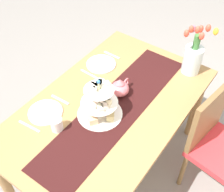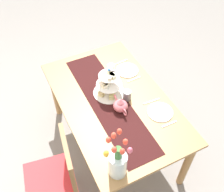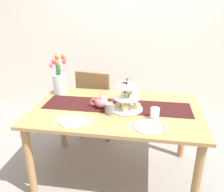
{
  "view_description": "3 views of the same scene",
  "coord_description": "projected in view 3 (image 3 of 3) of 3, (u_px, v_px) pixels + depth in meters",
  "views": [
    {
      "loc": [
        1.11,
        0.82,
        2.25
      ],
      "look_at": [
        -0.05,
        -0.01,
        0.8
      ],
      "focal_mm": 47.8,
      "sensor_mm": 36.0,
      "label": 1
    },
    {
      "loc": [
        -1.47,
        0.74,
        2.61
      ],
      "look_at": [
        0.01,
        0.01,
        0.8
      ],
      "focal_mm": 42.83,
      "sensor_mm": 36.0,
      "label": 2
    },
    {
      "loc": [
        0.27,
        -1.93,
        1.66
      ],
      "look_at": [
        -0.04,
        0.05,
        0.85
      ],
      "focal_mm": 36.93,
      "sensor_mm": 36.0,
      "label": 3
    }
  ],
  "objects": [
    {
      "name": "knife_left",
      "position": [
        90.0,
        122.0,
        1.89
      ],
      "size": [
        0.02,
        0.17,
        0.01
      ],
      "primitive_type": "cube",
      "rotation": [
        0.0,
        0.0,
        -0.04
      ],
      "color": "silver",
      "rests_on": "dining_table"
    },
    {
      "name": "dinner_plate_right",
      "position": [
        148.0,
        127.0,
        1.82
      ],
      "size": [
        0.23,
        0.23,
        0.01
      ],
      "primitive_type": "cylinder",
      "color": "white",
      "rests_on": "dining_table"
    },
    {
      "name": "teapot",
      "position": [
        102.0,
        102.0,
        2.14
      ],
      "size": [
        0.24,
        0.13,
        0.14
      ],
      "color": "#D66B75",
      "rests_on": "table_runner"
    },
    {
      "name": "tulip_vase",
      "position": [
        59.0,
        80.0,
        2.46
      ],
      "size": [
        0.18,
        0.2,
        0.43
      ],
      "color": "silver",
      "rests_on": "dining_table"
    },
    {
      "name": "fork_left",
      "position": [
        56.0,
        120.0,
        1.93
      ],
      "size": [
        0.02,
        0.15,
        0.01
      ],
      "primitive_type": "cube",
      "rotation": [
        0.0,
        0.0,
        0.0
      ],
      "color": "silver",
      "rests_on": "dining_table"
    },
    {
      "name": "tiered_cake_stand",
      "position": [
        127.0,
        98.0,
        2.09
      ],
      "size": [
        0.3,
        0.3,
        0.3
      ],
      "color": "beige",
      "rests_on": "table_runner"
    },
    {
      "name": "fork_right",
      "position": [
        130.0,
        125.0,
        1.84
      ],
      "size": [
        0.02,
        0.15,
        0.01
      ],
      "primitive_type": "cube",
      "rotation": [
        0.0,
        0.0,
        0.04
      ],
      "color": "silver",
      "rests_on": "dining_table"
    },
    {
      "name": "dinner_plate_left",
      "position": [
        73.0,
        121.0,
        1.91
      ],
      "size": [
        0.23,
        0.23,
        0.01
      ],
      "primitive_type": "cylinder",
      "color": "white",
      "rests_on": "dining_table"
    },
    {
      "name": "ground_plane",
      "position": [
        115.0,
        173.0,
        2.43
      ],
      "size": [
        8.0,
        8.0,
        0.0
      ],
      "primitive_type": "plane",
      "color": "gray"
    },
    {
      "name": "knife_right",
      "position": [
        167.0,
        128.0,
        1.8
      ],
      "size": [
        0.03,
        0.17,
        0.01
      ],
      "primitive_type": "cube",
      "rotation": [
        0.0,
        0.0,
        0.09
      ],
      "color": "silver",
      "rests_on": "dining_table"
    },
    {
      "name": "room_wall_rear",
      "position": [
        131.0,
        29.0,
        3.38
      ],
      "size": [
        6.0,
        0.08,
        2.6
      ],
      "primitive_type": "cube",
      "color": "silver",
      "rests_on": "ground_plane"
    },
    {
      "name": "table_runner",
      "position": [
        117.0,
        106.0,
        2.2
      ],
      "size": [
        1.39,
        0.33,
        0.0
      ],
      "primitive_type": "cube",
      "color": "black",
      "rests_on": "dining_table"
    },
    {
      "name": "mug_white_text",
      "position": [
        155.0,
        113.0,
        1.95
      ],
      "size": [
        0.08,
        0.08,
        0.09
      ],
      "primitive_type": "cylinder",
      "color": "white",
      "rests_on": "dining_table"
    },
    {
      "name": "mug_grey",
      "position": [
        109.0,
        108.0,
        2.03
      ],
      "size": [
        0.08,
        0.08,
        0.09
      ],
      "primitive_type": "cylinder",
      "color": "slate",
      "rests_on": "table_runner"
    },
    {
      "name": "chair_left",
      "position": [
        97.0,
        101.0,
        2.93
      ],
      "size": [
        0.48,
        0.48,
        0.91
      ],
      "color": "brown",
      "rests_on": "ground_plane"
    },
    {
      "name": "dining_table",
      "position": [
        116.0,
        118.0,
        2.19
      ],
      "size": [
        1.55,
        0.95,
        0.75
      ],
      "color": "#A37747",
      "rests_on": "ground_plane"
    }
  ]
}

